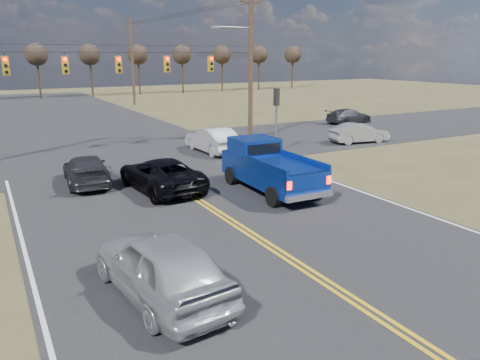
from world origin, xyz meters
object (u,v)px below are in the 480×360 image
black_suv (161,174)px  pickup_truck (269,167)px  cross_car_east_near (359,133)px  silver_suv (160,265)px  white_car_queue (213,140)px  dgrey_car_queue (86,170)px  cross_car_east_far (349,116)px

black_suv → pickup_truck: bearing=145.4°
pickup_truck → cross_car_east_near: 13.59m
silver_suv → black_suv: bearing=-116.0°
black_suv → cross_car_east_near: 16.48m
white_car_queue → dgrey_car_queue: size_ratio=1.03×
cross_car_east_far → pickup_truck: bearing=127.3°
pickup_truck → silver_suv: size_ratio=1.19×
pickup_truck → silver_suv: 9.99m
dgrey_car_queue → cross_car_east_near: 18.63m
silver_suv → pickup_truck: bearing=-144.2°
dgrey_car_queue → pickup_truck: bearing=148.5°
black_suv → cross_car_east_far: size_ratio=1.19×
dgrey_car_queue → cross_car_east_near: cross_car_east_near is taller
cross_car_east_far → silver_suv: bearing=128.1°
black_suv → cross_car_east_near: (15.85, 4.52, -0.05)m
silver_suv → white_car_queue: size_ratio=1.04×
white_car_queue → cross_car_east_far: bearing=-162.2°
white_car_queue → dgrey_car_queue: white_car_queue is taller
pickup_truck → white_car_queue: pickup_truck is taller
pickup_truck → cross_car_east_far: 22.80m
pickup_truck → silver_suv: bearing=-136.2°
pickup_truck → dgrey_car_queue: (-6.85, 5.05, -0.39)m
dgrey_car_queue → white_car_queue: bearing=-150.5°
black_suv → dgrey_car_queue: size_ratio=1.13×
black_suv → cross_car_east_far: (21.71, 12.15, -0.09)m
cross_car_east_near → white_car_queue: bearing=88.4°
silver_suv → dgrey_car_queue: (0.55, 11.76, -0.17)m
black_suv → dgrey_car_queue: black_suv is taller
silver_suv → cross_car_east_near: 23.45m
silver_suv → black_suv: size_ratio=0.95×
silver_suv → dgrey_car_queue: 11.78m
pickup_truck → dgrey_car_queue: bearing=145.2°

